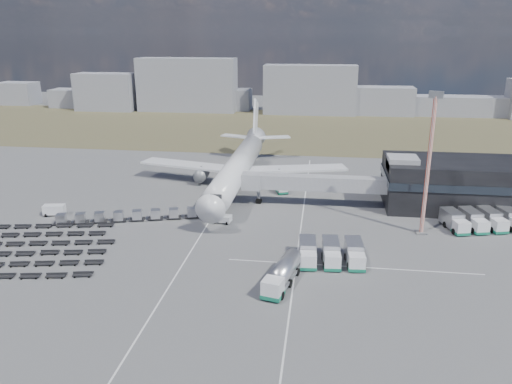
# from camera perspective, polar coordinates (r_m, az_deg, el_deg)

# --- Properties ---
(ground) EXTENTS (420.00, 420.00, 0.00)m
(ground) POSITION_cam_1_polar(r_m,az_deg,el_deg) (90.56, -5.30, -5.33)
(ground) COLOR #565659
(ground) RESTS_ON ground
(grass_strip) EXTENTS (420.00, 90.00, 0.01)m
(grass_strip) POSITION_cam_1_polar(r_m,az_deg,el_deg) (195.23, 1.93, 7.38)
(grass_strip) COLOR brown
(grass_strip) RESTS_ON ground
(lane_markings) EXTENTS (47.12, 110.00, 0.01)m
(lane_markings) POSITION_cam_1_polar(r_m,az_deg,el_deg) (91.71, 1.11, -4.94)
(lane_markings) COLOR silver
(lane_markings) RESTS_ON ground
(terminal) EXTENTS (30.40, 16.40, 11.00)m
(terminal) POSITION_cam_1_polar(r_m,az_deg,el_deg) (112.86, 21.99, 0.97)
(terminal) COLOR black
(terminal) RESTS_ON ground
(jet_bridge) EXTENTS (30.30, 3.80, 7.05)m
(jet_bridge) POSITION_cam_1_polar(r_m,az_deg,el_deg) (105.96, 5.52, 1.06)
(jet_bridge) COLOR #939399
(jet_bridge) RESTS_ON ground
(airliner) EXTENTS (51.59, 64.53, 17.62)m
(airliner) POSITION_cam_1_polar(r_m,az_deg,el_deg) (118.93, -1.91, 3.12)
(airliner) COLOR white
(airliner) RESTS_ON ground
(skyline) EXTENTS (293.87, 25.33, 24.08)m
(skyline) POSITION_cam_1_polar(r_m,az_deg,el_deg) (231.47, 5.77, 11.16)
(skyline) COLOR gray
(skyline) RESTS_ON ground
(fuel_tanker) EXTENTS (5.33, 11.51, 3.61)m
(fuel_tanker) POSITION_cam_1_polar(r_m,az_deg,el_deg) (73.95, 3.02, -9.32)
(fuel_tanker) COLOR white
(fuel_tanker) RESTS_ON ground
(pushback_tug) EXTENTS (3.75, 2.43, 1.56)m
(pushback_tug) POSITION_cam_1_polar(r_m,az_deg,el_deg) (97.36, -3.87, -3.10)
(pushback_tug) COLOR white
(pushback_tug) RESTS_ON ground
(utility_van) EXTENTS (4.47, 2.65, 2.24)m
(utility_van) POSITION_cam_1_polar(r_m,az_deg,el_deg) (108.80, -22.05, -1.94)
(utility_van) COLOR white
(utility_van) RESTS_ON ground
(catering_truck) EXTENTS (4.00, 6.05, 2.57)m
(catering_truck) POSITION_cam_1_polar(r_m,az_deg,el_deg) (115.88, 2.82, 0.67)
(catering_truck) COLOR white
(catering_truck) RESTS_ON ground
(service_trucks_near) EXTENTS (10.64, 8.34, 3.08)m
(service_trucks_near) POSITION_cam_1_polar(r_m,az_deg,el_deg) (81.59, 8.58, -6.88)
(service_trucks_near) COLOR white
(service_trucks_near) RESTS_ON ground
(service_trucks_far) EXTENTS (15.18, 10.67, 3.06)m
(service_trucks_far) POSITION_cam_1_polar(r_m,az_deg,el_deg) (103.51, 24.47, -2.92)
(service_trucks_far) COLOR white
(service_trucks_far) RESTS_ON ground
(uld_row) EXTENTS (27.30, 9.37, 1.89)m
(uld_row) POSITION_cam_1_polar(r_m,az_deg,el_deg) (101.01, -14.44, -2.65)
(uld_row) COLOR black
(uld_row) RESTS_ON ground
(baggage_dollies) EXTENTS (29.35, 26.17, 0.70)m
(baggage_dollies) POSITION_cam_1_polar(r_m,az_deg,el_deg) (93.71, -24.46, -5.90)
(baggage_dollies) COLOR black
(baggage_dollies) RESTS_ON ground
(floodlight_mast) EXTENTS (2.47, 2.00, 25.96)m
(floodlight_mast) POSITION_cam_1_polar(r_m,az_deg,el_deg) (93.51, 19.11, 2.92)
(floodlight_mast) COLOR red
(floodlight_mast) RESTS_ON ground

